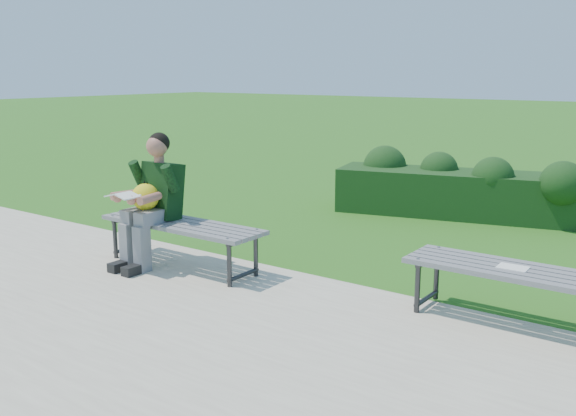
# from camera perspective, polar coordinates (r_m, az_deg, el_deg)

# --- Properties ---
(ground) EXTENTS (80.00, 80.00, 0.00)m
(ground) POSITION_cam_1_polar(r_m,az_deg,el_deg) (6.08, 3.46, -6.39)
(ground) COLOR #1C6C1C
(ground) RESTS_ON ground
(walkway) EXTENTS (30.00, 3.50, 0.02)m
(walkway) POSITION_cam_1_polar(r_m,az_deg,el_deg) (4.79, -8.08, -11.62)
(walkway) COLOR #AFA593
(walkway) RESTS_ON ground
(hedge) EXTENTS (3.49, 1.64, 0.88)m
(hedge) POSITION_cam_1_polar(r_m,az_deg,el_deg) (8.97, 15.27, 1.73)
(hedge) COLOR #1B3E13
(hedge) RESTS_ON ground
(bench_left) EXTENTS (1.80, 0.50, 0.46)m
(bench_left) POSITION_cam_1_polar(r_m,az_deg,el_deg) (6.39, -9.44, -1.75)
(bench_left) COLOR slate
(bench_left) RESTS_ON walkway
(bench_right) EXTENTS (1.80, 0.50, 0.46)m
(bench_right) POSITION_cam_1_polar(r_m,az_deg,el_deg) (5.14, 20.39, -5.78)
(bench_right) COLOR slate
(bench_right) RESTS_ON walkway
(seated_boy) EXTENTS (0.56, 0.76, 1.31)m
(seated_boy) POSITION_cam_1_polar(r_m,az_deg,el_deg) (6.47, -12.02, 1.04)
(seated_boy) COLOR gray
(seated_boy) RESTS_ON walkway
(paper_sheet) EXTENTS (0.22, 0.17, 0.01)m
(paper_sheet) POSITION_cam_1_polar(r_m,az_deg,el_deg) (5.15, 19.36, -5.00)
(paper_sheet) COLOR white
(paper_sheet) RESTS_ON bench_right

